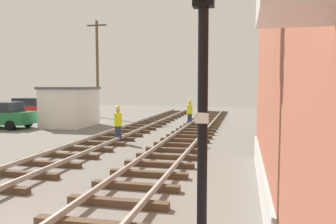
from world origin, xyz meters
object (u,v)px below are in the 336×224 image
Objects in this scene: utility_pole_far at (97,67)px; parked_car_red at (29,108)px; control_hut at (70,106)px; parked_car_green at (2,115)px; signal_mast at (203,58)px; track_worker_foreground at (118,124)px; track_worker_distant at (190,113)px.

parked_car_red is at bearing -162.14° from utility_pole_far.
control_hut is 0.44× the size of utility_pole_far.
parked_car_green is (-3.84, -2.09, -0.49)m from control_hut.
signal_mast is 1.39× the size of control_hut.
parked_car_red is 16.25m from track_worker_foreground.
parked_car_red is at bearing 139.76° from track_worker_foreground.
signal_mast reaches higher than track_worker_foreground.
track_worker_distant is at bearing -10.26° from parked_car_red.
utility_pole_far is (-0.88, 6.56, 3.08)m from control_hut.
parked_car_green is at bearing -160.98° from track_worker_distant.
parked_car_red is at bearing 144.32° from control_hut.
track_worker_distant is at bearing -26.46° from utility_pole_far.
utility_pole_far reaches higher than control_hut.
control_hut is 8.45m from track_worker_distant.
utility_pole_far is at bearing 118.52° from track_worker_foreground.
utility_pole_far is at bearing 118.62° from signal_mast.
track_worker_foreground is at bearing -20.85° from parked_car_green.
control_hut is 4.40m from parked_car_green.
track_worker_distant reaches higher than parked_car_green.
control_hut is at bearing 135.25° from track_worker_foreground.
signal_mast is at bearing -54.29° from control_hut.
control_hut is 2.03× the size of track_worker_foreground.
signal_mast is 27.14m from parked_car_red.
control_hut is 7.30m from utility_pole_far.
signal_mast is at bearing -61.24° from track_worker_foreground.
track_worker_distant is at bearing 14.07° from control_hut.
control_hut reaches higher than parked_car_red.
control_hut is 0.90× the size of parked_car_green.
parked_car_red is at bearing 111.90° from parked_car_green.
track_worker_foreground is (-5.40, 9.84, -2.39)m from signal_mast.
parked_car_green is at bearing 159.15° from track_worker_foreground.
parked_car_red is 6.97m from utility_pole_far.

